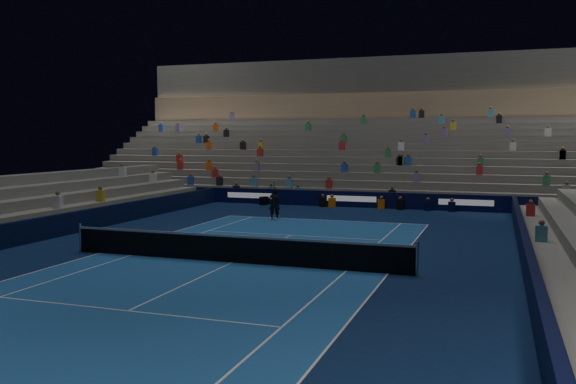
% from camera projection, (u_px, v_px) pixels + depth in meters
% --- Properties ---
extents(ground, '(90.00, 90.00, 0.00)m').
position_uv_depth(ground, '(232.00, 263.00, 21.38)').
color(ground, '#0B1D44').
rests_on(ground, ground).
extents(court_surface, '(10.97, 23.77, 0.01)m').
position_uv_depth(court_surface, '(232.00, 263.00, 21.38)').
color(court_surface, '#1C549C').
rests_on(court_surface, ground).
extents(sponsor_barrier_far, '(44.00, 0.25, 1.00)m').
position_uv_depth(sponsor_barrier_far, '(352.00, 199.00, 38.76)').
color(sponsor_barrier_far, black).
rests_on(sponsor_barrier_far, ground).
extents(sponsor_barrier_east, '(0.25, 37.00, 1.00)m').
position_uv_depth(sponsor_barrier_east, '(529.00, 268.00, 18.19)').
color(sponsor_barrier_east, black).
rests_on(sponsor_barrier_east, ground).
extents(sponsor_barrier_west, '(0.25, 37.00, 1.00)m').
position_uv_depth(sponsor_barrier_west, '(12.00, 235.00, 24.48)').
color(sponsor_barrier_west, black).
rests_on(sponsor_barrier_west, ground).
extents(grandstand_main, '(44.00, 15.20, 11.20)m').
position_uv_depth(grandstand_main, '(380.00, 151.00, 47.36)').
color(grandstand_main, '#63635E').
rests_on(grandstand_main, ground).
extents(tennis_net, '(12.90, 0.10, 1.10)m').
position_uv_depth(tennis_net, '(232.00, 248.00, 21.34)').
color(tennis_net, '#B2B2B7').
rests_on(tennis_net, ground).
extents(tennis_player, '(0.70, 0.54, 1.71)m').
position_uv_depth(tennis_player, '(274.00, 204.00, 32.65)').
color(tennis_player, black).
rests_on(tennis_player, ground).
extents(broadcast_camera, '(0.52, 0.91, 0.55)m').
position_uv_depth(broadcast_camera, '(264.00, 201.00, 40.03)').
color(broadcast_camera, black).
rests_on(broadcast_camera, ground).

